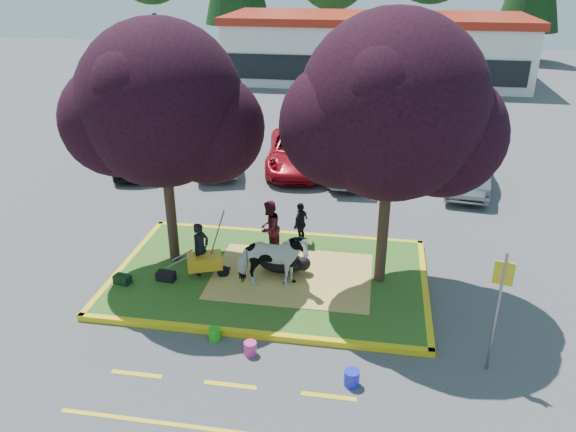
% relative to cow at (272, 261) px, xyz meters
% --- Properties ---
extents(ground, '(90.00, 90.00, 0.00)m').
position_rel_cow_xyz_m(ground, '(-0.19, 0.62, -0.92)').
color(ground, '#424244').
rests_on(ground, ground).
extents(median_island, '(8.00, 5.00, 0.15)m').
position_rel_cow_xyz_m(median_island, '(-0.19, 0.62, -0.84)').
color(median_island, '#2A541A').
rests_on(median_island, ground).
extents(curb_near, '(8.30, 0.16, 0.15)m').
position_rel_cow_xyz_m(curb_near, '(-0.19, -1.96, -0.84)').
color(curb_near, yellow).
rests_on(curb_near, ground).
extents(curb_far, '(8.30, 0.16, 0.15)m').
position_rel_cow_xyz_m(curb_far, '(-0.19, 3.20, -0.84)').
color(curb_far, yellow).
rests_on(curb_far, ground).
extents(curb_left, '(0.16, 5.30, 0.15)m').
position_rel_cow_xyz_m(curb_left, '(-4.27, 0.62, -0.84)').
color(curb_left, yellow).
rests_on(curb_left, ground).
extents(curb_right, '(0.16, 5.30, 0.15)m').
position_rel_cow_xyz_m(curb_right, '(3.89, 0.62, -0.84)').
color(curb_right, yellow).
rests_on(curb_right, ground).
extents(straw_bedding, '(4.20, 3.00, 0.01)m').
position_rel_cow_xyz_m(straw_bedding, '(0.41, 0.62, -0.76)').
color(straw_bedding, '#DFB75C').
rests_on(straw_bedding, median_island).
extents(tree_purple_left, '(5.06, 4.20, 6.51)m').
position_rel_cow_xyz_m(tree_purple_left, '(-2.97, 1.00, 3.44)').
color(tree_purple_left, black).
rests_on(tree_purple_left, median_island).
extents(tree_purple_right, '(5.30, 4.40, 6.82)m').
position_rel_cow_xyz_m(tree_purple_right, '(2.73, 0.80, 3.64)').
color(tree_purple_right, black).
rests_on(tree_purple_right, median_island).
extents(fire_lane_stripe_a, '(1.10, 0.12, 0.01)m').
position_rel_cow_xyz_m(fire_lane_stripe_a, '(-2.19, -3.58, -0.91)').
color(fire_lane_stripe_a, yellow).
rests_on(fire_lane_stripe_a, ground).
extents(fire_lane_stripe_b, '(1.10, 0.12, 0.01)m').
position_rel_cow_xyz_m(fire_lane_stripe_b, '(-0.19, -3.58, -0.91)').
color(fire_lane_stripe_b, yellow).
rests_on(fire_lane_stripe_b, ground).
extents(fire_lane_stripe_c, '(1.10, 0.12, 0.01)m').
position_rel_cow_xyz_m(fire_lane_stripe_c, '(1.81, -3.58, -0.91)').
color(fire_lane_stripe_c, yellow).
rests_on(fire_lane_stripe_c, ground).
extents(fire_lane_long, '(6.00, 0.10, 0.01)m').
position_rel_cow_xyz_m(fire_lane_long, '(-0.19, -4.78, -0.91)').
color(fire_lane_long, yellow).
rests_on(fire_lane_long, ground).
extents(retail_building, '(20.40, 8.40, 4.40)m').
position_rel_cow_xyz_m(retail_building, '(1.81, 28.60, 1.33)').
color(retail_building, silver).
rests_on(retail_building, ground).
extents(cow, '(1.92, 1.10, 1.53)m').
position_rel_cow_xyz_m(cow, '(0.00, 0.00, 0.00)').
color(cow, silver).
rests_on(cow, median_island).
extents(calf, '(1.28, 0.77, 0.54)m').
position_rel_cow_xyz_m(calf, '(0.10, 0.84, -0.50)').
color(calf, black).
rests_on(calf, median_island).
extents(handler, '(0.56, 0.63, 1.46)m').
position_rel_cow_xyz_m(handler, '(-1.99, 0.38, -0.04)').
color(handler, black).
rests_on(handler, median_island).
extents(visitor_a, '(0.79, 0.91, 1.61)m').
position_rel_cow_xyz_m(visitor_a, '(-0.43, 1.78, 0.04)').
color(visitor_a, '#45131D').
rests_on(visitor_a, median_island).
extents(visitor_b, '(0.55, 0.82, 1.29)m').
position_rel_cow_xyz_m(visitor_b, '(0.36, 2.56, -0.12)').
color(visitor_b, black).
rests_on(visitor_b, median_island).
extents(wheelbarrow, '(1.62, 0.84, 0.61)m').
position_rel_cow_xyz_m(wheelbarrow, '(-1.86, 0.27, -0.34)').
color(wheelbarrow, black).
rests_on(wheelbarrow, median_island).
extents(gear_bag_dark, '(0.50, 0.31, 0.24)m').
position_rel_cow_xyz_m(gear_bag_dark, '(-2.82, -0.13, -0.64)').
color(gear_bag_dark, black).
rests_on(gear_bag_dark, median_island).
extents(gear_bag_green, '(0.47, 0.35, 0.23)m').
position_rel_cow_xyz_m(gear_bag_green, '(-3.89, -0.46, -0.65)').
color(gear_bag_green, black).
rests_on(gear_bag_green, median_island).
extents(sign_post, '(0.38, 0.12, 2.75)m').
position_rel_cow_xyz_m(sign_post, '(5.01, -2.21, 0.80)').
color(sign_post, slate).
rests_on(sign_post, ground).
extents(bucket_green, '(0.31, 0.31, 0.29)m').
position_rel_cow_xyz_m(bucket_green, '(-0.91, -2.18, -0.77)').
color(bucket_green, green).
rests_on(bucket_green, ground).
extents(bucket_pink, '(0.33, 0.33, 0.30)m').
position_rel_cow_xyz_m(bucket_pink, '(-0.00, -2.55, -0.77)').
color(bucket_pink, '#D8308B').
rests_on(bucket_pink, ground).
extents(bucket_blue, '(0.35, 0.35, 0.34)m').
position_rel_cow_xyz_m(bucket_blue, '(2.23, -3.17, -0.75)').
color(bucket_blue, '#1A26D4').
rests_on(bucket_blue, ground).
extents(car_black, '(2.99, 4.87, 1.55)m').
position_rel_cow_xyz_m(car_black, '(-7.08, 8.44, -0.14)').
color(car_black, black).
rests_on(car_black, ground).
extents(car_silver, '(2.85, 4.77, 1.48)m').
position_rel_cow_xyz_m(car_silver, '(-4.09, 8.98, -0.17)').
color(car_silver, '#9FA2A7').
rests_on(car_silver, ground).
extents(car_red, '(3.01, 5.46, 1.45)m').
position_rel_cow_xyz_m(car_red, '(-0.75, 9.44, -0.19)').
color(car_red, '#A40D1A').
rests_on(car_red, ground).
extents(car_white, '(1.85, 4.15, 1.18)m').
position_rel_cow_xyz_m(car_white, '(1.38, 8.64, -0.33)').
color(car_white, silver).
rests_on(car_white, ground).
extents(car_grey, '(1.93, 4.42, 1.41)m').
position_rel_cow_xyz_m(car_grey, '(5.79, 8.28, -0.21)').
color(car_grey, slate).
rests_on(car_grey, ground).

